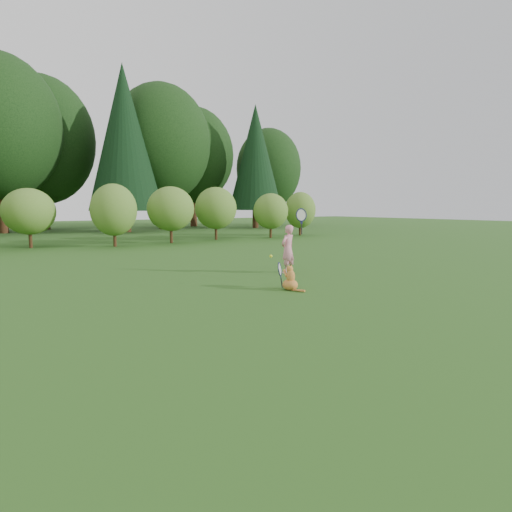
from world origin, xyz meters
TOP-DOWN VIEW (x-y plane):
  - ground at (0.00, 0.00)m, footprint 100.00×100.00m
  - shrub_row at (0.00, 13.00)m, footprint 28.00×3.00m
  - woodland_backdrop at (0.00, 23.00)m, footprint 48.00×10.00m
  - child at (2.07, 2.05)m, footprint 0.76×0.48m
  - cat at (0.64, 0.14)m, footprint 0.43×0.76m
  - tennis_ball at (0.58, 0.77)m, footprint 0.07×0.07m

SIDE VIEW (x-z plane):
  - ground at x=0.00m, z-range 0.00..0.00m
  - cat at x=0.64m, z-range -0.09..0.65m
  - tennis_ball at x=0.58m, z-range 0.64..0.71m
  - child at x=2.07m, z-range -0.29..1.65m
  - shrub_row at x=0.00m, z-range 0.00..2.80m
  - woodland_backdrop at x=0.00m, z-range 0.00..15.00m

